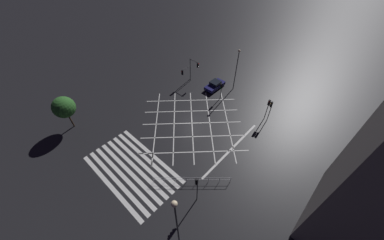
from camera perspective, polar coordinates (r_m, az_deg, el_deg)
name	(u,v)px	position (r m, az deg, el deg)	size (l,w,h in m)	color
ground_plane	(192,123)	(32.91, 0.00, -0.83)	(200.00, 200.00, 0.00)	black
road_markings	(157,153)	(29.60, -9.41, -8.75)	(18.57, 23.86, 0.01)	silver
traffic_light_median_north	(221,88)	(36.18, 7.74, 8.43)	(0.36, 0.39, 3.20)	#2D2D30
traffic_light_nw_main	(194,66)	(39.82, 0.63, 14.12)	(2.13, 0.36, 4.38)	#2D2D30
traffic_light_ne_main	(271,107)	(33.59, 20.22, 3.18)	(0.39, 0.36, 3.73)	#2D2D30
traffic_light_ne_cross	(268,106)	(33.63, 19.62, 3.60)	(0.36, 0.39, 3.84)	#2D2D30
traffic_light_nw_cross	(185,72)	(39.55, -1.76, 12.64)	(0.36, 2.36, 3.37)	#2D2D30
traffic_light_se_main	(197,185)	(23.18, 1.27, -17.02)	(0.39, 0.36, 4.37)	#2D2D30
street_lamp_east	(177,222)	(18.14, -4.11, -25.52)	(0.46, 0.46, 9.97)	#2D2D30
street_lamp_west	(237,65)	(37.56, 11.91, 14.24)	(0.42, 0.42, 7.64)	#2D2D30
street_tree_near	(64,107)	(34.76, -31.00, 2.92)	(3.06, 3.06, 5.36)	#38281C
waiting_car	(215,85)	(39.62, 6.13, 9.25)	(1.82, 4.06, 1.35)	#191951
pedestrian_railing	(192,179)	(26.33, 0.00, -15.50)	(6.81, 6.31, 1.05)	#B7B7BC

